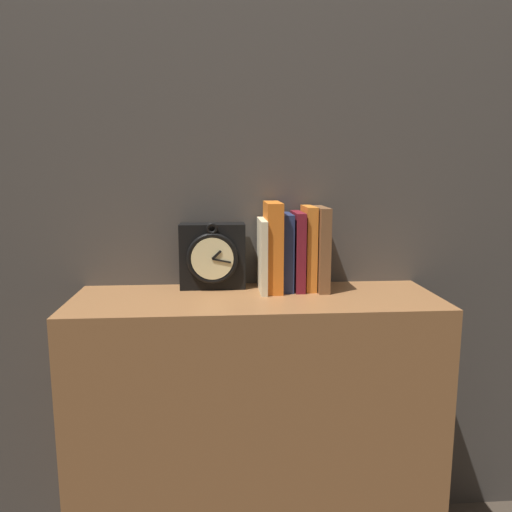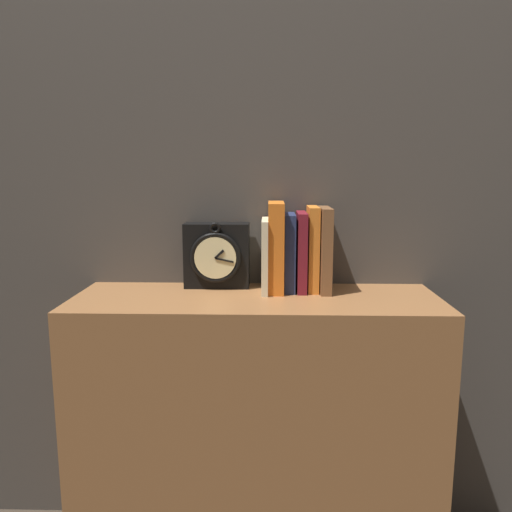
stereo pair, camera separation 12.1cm
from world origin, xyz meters
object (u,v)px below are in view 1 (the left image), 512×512
object	(u,v)px
book_slot1_orange	(273,246)
book_slot5_brown	(320,248)
clock	(213,256)
book_slot4_orange	(309,248)
book_slot3_maroon	(298,251)
book_slot0_cream	(262,255)
book_slot2_navy	(286,252)

from	to	relation	value
book_slot1_orange	book_slot5_brown	size ratio (longest dim) A/B	1.06
clock	book_slot4_orange	bearing A→B (deg)	-4.55
book_slot4_orange	clock	bearing A→B (deg)	175.45
clock	book_slot3_maroon	bearing A→B (deg)	-6.26
book_slot0_cream	book_slot4_orange	xyz separation A→B (m)	(0.12, 0.01, 0.02)
book_slot3_maroon	book_slot5_brown	distance (m)	0.06
book_slot3_maroon	clock	bearing A→B (deg)	173.74
book_slot3_maroon	book_slot4_orange	world-z (taller)	book_slot4_orange
book_slot5_brown	book_slot0_cream	bearing A→B (deg)	-178.12
book_slot1_orange	book_slot2_navy	distance (m)	0.04
book_slot0_cream	book_slot4_orange	size ratio (longest dim) A/B	0.85
book_slot0_cream	book_slot2_navy	size ratio (longest dim) A/B	0.93
clock	book_slot4_orange	distance (m)	0.25
book_slot0_cream	book_slot1_orange	bearing A→B (deg)	8.68
book_slot4_orange	book_slot3_maroon	bearing A→B (deg)	-171.48
book_slot3_maroon	book_slot5_brown	size ratio (longest dim) A/B	0.94
book_slot1_orange	book_slot5_brown	xyz separation A→B (m)	(0.13, 0.00, -0.01)
clock	book_slot1_orange	xyz separation A→B (m)	(0.16, -0.03, 0.03)
book_slot2_navy	book_slot5_brown	bearing A→B (deg)	-4.60
clock	book_slot2_navy	size ratio (longest dim) A/B	0.89
book_slot1_orange	clock	bearing A→B (deg)	169.21
book_slot4_orange	book_slot5_brown	size ratio (longest dim) A/B	1.01
book_slot1_orange	book_slot4_orange	world-z (taller)	book_slot1_orange
book_slot0_cream	book_slot3_maroon	world-z (taller)	book_slot3_maroon
book_slot1_orange	book_slot2_navy	xyz separation A→B (m)	(0.04, 0.01, -0.01)
book_slot0_cream	book_slot3_maroon	bearing A→B (deg)	5.89
book_slot3_maroon	book_slot1_orange	bearing A→B (deg)	-175.31
book_slot1_orange	book_slot4_orange	size ratio (longest dim) A/B	1.05
book_slot2_navy	book_slot3_maroon	distance (m)	0.03
clock	book_slot4_orange	xyz separation A→B (m)	(0.25, -0.02, 0.02)
book_slot2_navy	book_slot1_orange	bearing A→B (deg)	-167.26
clock	book_slot3_maroon	xyz separation A→B (m)	(0.22, -0.02, 0.02)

